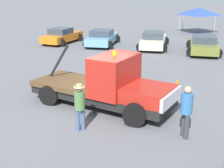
{
  "coord_description": "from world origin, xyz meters",
  "views": [
    {
      "loc": [
        4.37,
        -11.65,
        5.01
      ],
      "look_at": [
        0.5,
        0.0,
        1.05
      ],
      "focal_mm": 50.0,
      "sensor_mm": 36.0,
      "label": 1
    }
  ],
  "objects_px": {
    "tow_truck": "(109,86)",
    "parked_car_orange": "(62,36)",
    "parked_car_skyblue": "(102,38)",
    "parked_car_cream": "(153,40)",
    "canopy_tent_blue": "(199,11)",
    "person_at_hood": "(80,104)",
    "parked_car_olive": "(203,44)",
    "person_near_truck": "(186,108)",
    "traffic_cone": "(177,84)"
  },
  "relations": [
    {
      "from": "tow_truck",
      "to": "parked_car_orange",
      "type": "bearing_deg",
      "value": 136.93
    },
    {
      "from": "parked_car_skyblue",
      "to": "parked_car_cream",
      "type": "xyz_separation_m",
      "value": [
        4.35,
        0.22,
        -0.0
      ]
    },
    {
      "from": "parked_car_cream",
      "to": "canopy_tent_blue",
      "type": "xyz_separation_m",
      "value": [
        2.85,
        9.28,
        1.62
      ]
    },
    {
      "from": "person_at_hood",
      "to": "parked_car_olive",
      "type": "height_order",
      "value": "person_at_hood"
    },
    {
      "from": "person_near_truck",
      "to": "parked_car_cream",
      "type": "relative_size",
      "value": 0.37
    },
    {
      "from": "person_at_hood",
      "to": "parked_car_olive",
      "type": "distance_m",
      "value": 15.35
    },
    {
      "from": "person_near_truck",
      "to": "person_at_hood",
      "type": "distance_m",
      "value": 3.65
    },
    {
      "from": "parked_car_skyblue",
      "to": "parked_car_cream",
      "type": "bearing_deg",
      "value": -93.65
    },
    {
      "from": "tow_truck",
      "to": "parked_car_olive",
      "type": "relative_size",
      "value": 1.34
    },
    {
      "from": "person_near_truck",
      "to": "parked_car_skyblue",
      "type": "xyz_separation_m",
      "value": [
        -8.38,
        14.75,
        -0.41
      ]
    },
    {
      "from": "person_near_truck",
      "to": "parked_car_cream",
      "type": "bearing_deg",
      "value": -108.25
    },
    {
      "from": "tow_truck",
      "to": "parked_car_cream",
      "type": "height_order",
      "value": "tow_truck"
    },
    {
      "from": "parked_car_skyblue",
      "to": "person_near_truck",
      "type": "bearing_deg",
      "value": -156.94
    },
    {
      "from": "parked_car_cream",
      "to": "canopy_tent_blue",
      "type": "height_order",
      "value": "canopy_tent_blue"
    },
    {
      "from": "person_near_truck",
      "to": "parked_car_skyblue",
      "type": "relative_size",
      "value": 0.4
    },
    {
      "from": "parked_car_cream",
      "to": "traffic_cone",
      "type": "distance_m",
      "value": 10.35
    },
    {
      "from": "parked_car_skyblue",
      "to": "parked_car_orange",
      "type": "bearing_deg",
      "value": 85.23
    },
    {
      "from": "person_at_hood",
      "to": "parked_car_orange",
      "type": "distance_m",
      "value": 17.46
    },
    {
      "from": "person_at_hood",
      "to": "parked_car_cream",
      "type": "xyz_separation_m",
      "value": [
        -0.44,
        15.58,
        -0.37
      ]
    },
    {
      "from": "parked_car_cream",
      "to": "traffic_cone",
      "type": "height_order",
      "value": "parked_car_cream"
    },
    {
      "from": "person_at_hood",
      "to": "canopy_tent_blue",
      "type": "bearing_deg",
      "value": -50.06
    },
    {
      "from": "person_at_hood",
      "to": "person_near_truck",
      "type": "bearing_deg",
      "value": -124.88
    },
    {
      "from": "parked_car_skyblue",
      "to": "parked_car_olive",
      "type": "height_order",
      "value": "same"
    },
    {
      "from": "person_at_hood",
      "to": "traffic_cone",
      "type": "relative_size",
      "value": 3.14
    },
    {
      "from": "person_at_hood",
      "to": "canopy_tent_blue",
      "type": "height_order",
      "value": "canopy_tent_blue"
    },
    {
      "from": "tow_truck",
      "to": "traffic_cone",
      "type": "bearing_deg",
      "value": 67.85
    },
    {
      "from": "parked_car_skyblue",
      "to": "parked_car_cream",
      "type": "height_order",
      "value": "same"
    },
    {
      "from": "parked_car_cream",
      "to": "traffic_cone",
      "type": "bearing_deg",
      "value": -168.88
    },
    {
      "from": "person_at_hood",
      "to": "parked_car_skyblue",
      "type": "xyz_separation_m",
      "value": [
        -4.79,
        15.36,
        -0.37
      ]
    },
    {
      "from": "parked_car_skyblue",
      "to": "canopy_tent_blue",
      "type": "distance_m",
      "value": 12.03
    },
    {
      "from": "person_near_truck",
      "to": "traffic_cone",
      "type": "distance_m",
      "value": 5.25
    },
    {
      "from": "person_at_hood",
      "to": "canopy_tent_blue",
      "type": "relative_size",
      "value": 0.5
    },
    {
      "from": "parked_car_skyblue",
      "to": "traffic_cone",
      "type": "bearing_deg",
      "value": -148.76
    },
    {
      "from": "parked_car_skyblue",
      "to": "parked_car_olive",
      "type": "relative_size",
      "value": 0.95
    },
    {
      "from": "person_near_truck",
      "to": "parked_car_olive",
      "type": "relative_size",
      "value": 0.38
    },
    {
      "from": "parked_car_orange",
      "to": "traffic_cone",
      "type": "relative_size",
      "value": 8.13
    },
    {
      "from": "person_near_truck",
      "to": "canopy_tent_blue",
      "type": "relative_size",
      "value": 0.53
    },
    {
      "from": "person_near_truck",
      "to": "parked_car_olive",
      "type": "distance_m",
      "value": 14.34
    },
    {
      "from": "parked_car_orange",
      "to": "traffic_cone",
      "type": "distance_m",
      "value": 14.7
    },
    {
      "from": "parked_car_skyblue",
      "to": "person_at_hood",
      "type": "bearing_deg",
      "value": -169.24
    },
    {
      "from": "parked_car_cream",
      "to": "person_near_truck",
      "type": "bearing_deg",
      "value": -171.39
    },
    {
      "from": "parked_car_orange",
      "to": "canopy_tent_blue",
      "type": "relative_size",
      "value": 1.29
    },
    {
      "from": "tow_truck",
      "to": "person_near_truck",
      "type": "xyz_separation_m",
      "value": [
        3.31,
        -1.68,
        0.09
      ]
    },
    {
      "from": "parked_car_orange",
      "to": "parked_car_olive",
      "type": "height_order",
      "value": "same"
    },
    {
      "from": "parked_car_cream",
      "to": "parked_car_skyblue",
      "type": "bearing_deg",
      "value": 86.42
    },
    {
      "from": "parked_car_skyblue",
      "to": "canopy_tent_blue",
      "type": "bearing_deg",
      "value": -43.7
    },
    {
      "from": "parked_car_olive",
      "to": "tow_truck",
      "type": "bearing_deg",
      "value": 160.17
    },
    {
      "from": "person_near_truck",
      "to": "parked_car_olive",
      "type": "bearing_deg",
      "value": -122.94
    },
    {
      "from": "tow_truck",
      "to": "traffic_cone",
      "type": "distance_m",
      "value": 4.25
    },
    {
      "from": "traffic_cone",
      "to": "parked_car_orange",
      "type": "bearing_deg",
      "value": 139.6
    }
  ]
}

